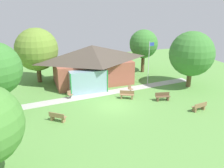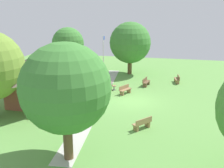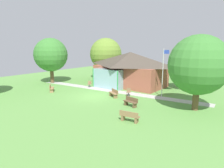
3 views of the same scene
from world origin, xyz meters
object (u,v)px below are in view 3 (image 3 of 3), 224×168
at_px(bench_rear_near_path, 114,93).
at_px(tree_west_hedge, 51,55).
at_px(pavilion, 129,68).
at_px(tree_behind_pavilion_right, 194,59).
at_px(bench_mid_left, 51,88).
at_px(tree_behind_pavilion_left, 106,54).
at_px(bench_mid_right, 131,102).
at_px(patio_chair_lawn_spare, 129,92).
at_px(patio_chair_west, 89,84).
at_px(tree_east_hedge, 198,65).
at_px(flagpole, 163,71).
at_px(bench_lawn_far_right, 129,117).

relative_size(bench_rear_near_path, tree_west_hedge, 0.23).
xyz_separation_m(pavilion, tree_behind_pavilion_right, (7.81, 2.00, 1.54)).
bearing_deg(bench_mid_left, tree_behind_pavilion_left, 132.90).
bearing_deg(tree_behind_pavilion_left, pavilion, -21.42).
bearing_deg(bench_mid_right, bench_rear_near_path, -16.29).
distance_m(patio_chair_lawn_spare, tree_behind_pavilion_left, 12.22).
bearing_deg(tree_behind_pavilion_right, pavilion, -165.61).
xyz_separation_m(patio_chair_lawn_spare, patio_chair_west, (-6.61, 0.57, 0.00)).
bearing_deg(pavilion, bench_mid_right, -55.71).
distance_m(pavilion, tree_west_hedge, 11.61).
bearing_deg(bench_mid_left, bench_rear_near_path, 58.68).
bearing_deg(tree_east_hedge, flagpole, 150.79).
bearing_deg(bench_rear_near_path, patio_chair_west, 7.62).
xyz_separation_m(bench_rear_near_path, tree_behind_pavilion_right, (5.76, 8.13, 3.55)).
distance_m(bench_mid_left, tree_west_hedge, 6.99).
relative_size(patio_chair_lawn_spare, patio_chair_west, 1.00).
distance_m(bench_lawn_far_right, tree_west_hedge, 18.87).
bearing_deg(tree_west_hedge, patio_chair_west, 9.16).
xyz_separation_m(bench_rear_near_path, bench_mid_left, (-7.53, -2.64, 0.00)).
xyz_separation_m(flagpole, bench_mid_left, (-11.65, -5.91, -2.50)).
height_order(tree_behind_pavilion_left, tree_behind_pavilion_right, tree_behind_pavilion_left).
height_order(flagpole, bench_lawn_far_right, flagpole).
bearing_deg(patio_chair_lawn_spare, bench_mid_left, 5.63).
height_order(flagpole, tree_behind_pavilion_left, tree_behind_pavilion_left).
relative_size(bench_mid_left, tree_behind_pavilion_left, 0.22).
bearing_deg(bench_mid_right, tree_behind_pavilion_left, -30.85).
relative_size(tree_behind_pavilion_left, tree_west_hedge, 1.02).
xyz_separation_m(bench_mid_right, bench_mid_left, (-10.80, -0.96, 0.00)).
distance_m(bench_mid_right, tree_west_hedge, 16.19).
bearing_deg(bench_rear_near_path, tree_east_hedge, -146.41).
distance_m(tree_behind_pavilion_left, tree_behind_pavilion_right, 13.98).
height_order(tree_behind_pavilion_left, tree_west_hedge, tree_behind_pavilion_left).
bearing_deg(bench_mid_left, tree_behind_pavilion_right, 78.40).
bearing_deg(patio_chair_west, tree_behind_pavilion_right, -178.34).
height_order(patio_chair_west, tree_east_hedge, tree_east_hedge).
bearing_deg(tree_east_hedge, tree_behind_pavilion_right, 109.31).
distance_m(bench_mid_right, patio_chair_lawn_spare, 3.83).
bearing_deg(bench_mid_right, pavilion, -44.89).
bearing_deg(bench_rear_near_path, bench_mid_left, 46.31).
bearing_deg(patio_chair_west, patio_chair_lawn_spare, 148.30).
relative_size(bench_mid_right, bench_rear_near_path, 1.01).
bearing_deg(patio_chair_lawn_spare, patio_chair_west, -24.68).
bearing_deg(tree_east_hedge, tree_behind_pavilion_left, 155.28).
height_order(pavilion, tree_west_hedge, tree_west_hedge).
distance_m(bench_lawn_far_right, tree_east_hedge, 7.51).
bearing_deg(flagpole, tree_east_hedge, -29.21).
relative_size(tree_behind_pavilion_right, tree_west_hedge, 0.90).
relative_size(flagpole, tree_behind_pavilion_right, 0.89).
bearing_deg(tree_east_hedge, bench_lawn_far_right, -116.89).
height_order(pavilion, patio_chair_west, pavilion).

